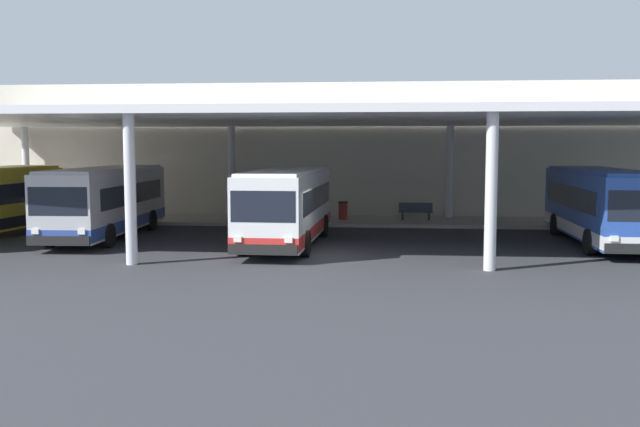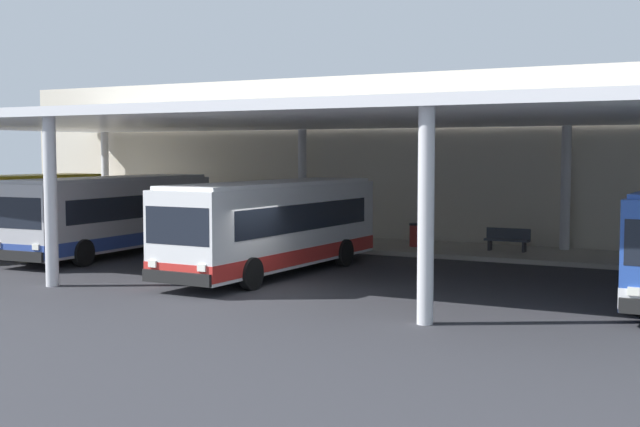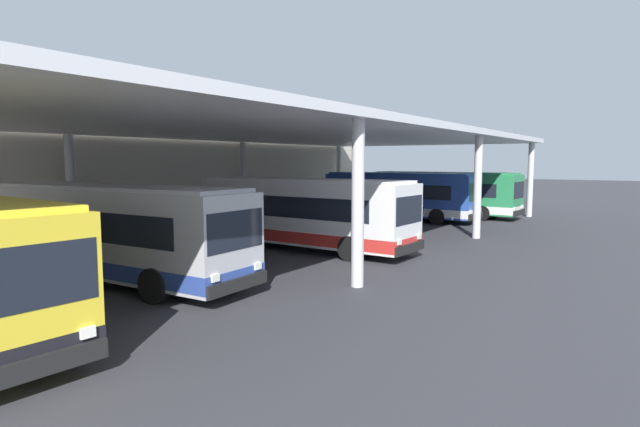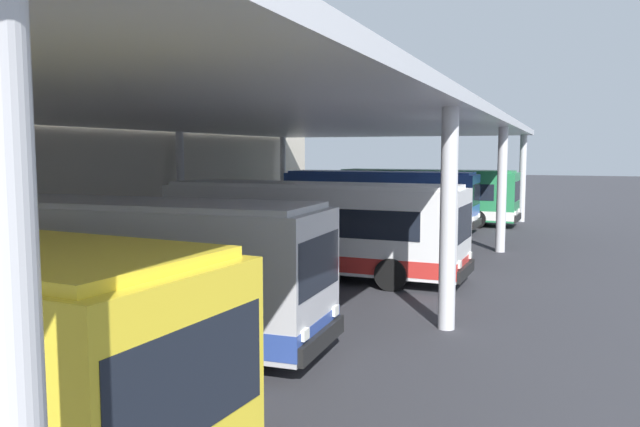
{
  "view_description": "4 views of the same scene",
  "coord_description": "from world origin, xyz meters",
  "px_view_note": "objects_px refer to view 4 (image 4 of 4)",
  "views": [
    {
      "loc": [
        2.78,
        -26.21,
        4.14
      ],
      "look_at": [
        -0.09,
        3.23,
        1.31
      ],
      "focal_mm": 39.58,
      "sensor_mm": 36.0,
      "label": 1
    },
    {
      "loc": [
        13.34,
        -21.45,
        4.17
      ],
      "look_at": [
        0.1,
        3.48,
        2.1
      ],
      "focal_mm": 47.08,
      "sensor_mm": 36.0,
      "label": 2
    },
    {
      "loc": [
        -20.08,
        -10.42,
        3.96
      ],
      "look_at": [
        0.99,
        3.73,
        1.36
      ],
      "focal_mm": 28.84,
      "sensor_mm": 36.0,
      "label": 3
    },
    {
      "loc": [
        -20.67,
        -5.09,
        4.21
      ],
      "look_at": [
        -0.94,
        2.86,
        2.09
      ],
      "focal_mm": 34.67,
      "sensor_mm": 36.0,
      "label": 4
    }
  ],
  "objects_px": {
    "bus_middle_bay": "(311,227)",
    "bus_far_bay": "(379,199)",
    "bench_waiting": "(188,226)",
    "trash_bin": "(138,236)",
    "bus_departing": "(426,195)",
    "bus_second_bay": "(99,267)"
  },
  "relations": [
    {
      "from": "bus_middle_bay",
      "to": "bus_far_bay",
      "type": "distance_m",
      "value": 13.23
    },
    {
      "from": "bench_waiting",
      "to": "trash_bin",
      "type": "xyz_separation_m",
      "value": [
        -3.91,
        -0.17,
        0.01
      ]
    },
    {
      "from": "bus_departing",
      "to": "bus_second_bay",
      "type": "bearing_deg",
      "value": 175.98
    },
    {
      "from": "bus_departing",
      "to": "bench_waiting",
      "type": "xyz_separation_m",
      "value": [
        -11.3,
        9.08,
        -0.99
      ]
    },
    {
      "from": "bus_second_bay",
      "to": "bus_middle_bay",
      "type": "distance_m",
      "value": 8.66
    },
    {
      "from": "bus_second_bay",
      "to": "bus_departing",
      "type": "bearing_deg",
      "value": -4.02
    },
    {
      "from": "bus_middle_bay",
      "to": "bus_departing",
      "type": "bearing_deg",
      "value": -0.94
    },
    {
      "from": "bus_middle_bay",
      "to": "bus_far_bay",
      "type": "relative_size",
      "value": 1.0
    },
    {
      "from": "bus_middle_bay",
      "to": "trash_bin",
      "type": "distance_m",
      "value": 8.87
    },
    {
      "from": "bus_middle_bay",
      "to": "bus_departing",
      "type": "relative_size",
      "value": 1.0
    },
    {
      "from": "bus_far_bay",
      "to": "bus_departing",
      "type": "distance_m",
      "value": 4.21
    },
    {
      "from": "bus_departing",
      "to": "bench_waiting",
      "type": "bearing_deg",
      "value": 141.2
    },
    {
      "from": "trash_bin",
      "to": "bench_waiting",
      "type": "bearing_deg",
      "value": 2.48
    },
    {
      "from": "bus_second_bay",
      "to": "trash_bin",
      "type": "height_order",
      "value": "bus_second_bay"
    },
    {
      "from": "bus_second_bay",
      "to": "bus_middle_bay",
      "type": "height_order",
      "value": "same"
    },
    {
      "from": "bus_far_bay",
      "to": "bus_second_bay",
      "type": "bearing_deg",
      "value": 179.86
    },
    {
      "from": "bus_middle_bay",
      "to": "bus_far_bay",
      "type": "xyz_separation_m",
      "value": [
        13.15,
        1.46,
        0.0
      ]
    },
    {
      "from": "trash_bin",
      "to": "bus_second_bay",
      "type": "bearing_deg",
      "value": -145.34
    },
    {
      "from": "bus_far_bay",
      "to": "bench_waiting",
      "type": "xyz_separation_m",
      "value": [
        -7.46,
        7.34,
        -0.99
      ]
    },
    {
      "from": "bus_far_bay",
      "to": "bus_departing",
      "type": "bearing_deg",
      "value": -24.4
    },
    {
      "from": "bus_departing",
      "to": "trash_bin",
      "type": "height_order",
      "value": "bus_departing"
    },
    {
      "from": "bench_waiting",
      "to": "bus_middle_bay",
      "type": "bearing_deg",
      "value": -122.85
    }
  ]
}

